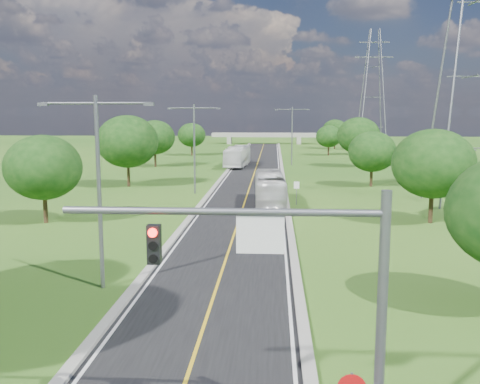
{
  "coord_description": "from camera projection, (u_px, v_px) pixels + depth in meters",
  "views": [
    {
      "loc": [
        2.94,
        -14.57,
        9.16
      ],
      "look_at": [
        0.33,
        26.39,
        3.0
      ],
      "focal_mm": 40.0,
      "sensor_mm": 36.0,
      "label": 1
    }
  ],
  "objects": [
    {
      "name": "tree_rd",
      "position": [
        359.0,
        136.0,
        89.08
      ],
      "size": [
        7.14,
        7.14,
        8.3
      ],
      "color": "black",
      "rests_on": "ground"
    },
    {
      "name": "streetlight_mid_left",
      "position": [
        194.0,
        141.0,
        59.83
      ],
      "size": [
        5.9,
        0.25,
        10.0
      ],
      "color": "slate",
      "rests_on": "ground"
    },
    {
      "name": "curb_right",
      "position": [
        282.0,
        172.0,
        80.78
      ],
      "size": [
        0.5,
        150.0,
        0.22
      ],
      "primitive_type": "cube",
      "color": "gray",
      "rests_on": "ground"
    },
    {
      "name": "bus_outbound",
      "position": [
        270.0,
        189.0,
        52.11
      ],
      "size": [
        3.17,
        11.82,
        3.27
      ],
      "primitive_type": "imported",
      "rotation": [
        0.0,
        0.0,
        3.18
      ],
      "color": "silver",
      "rests_on": "road"
    },
    {
      "name": "power_tower_near",
      "position": [
        471.0,
        62.0,
        51.94
      ],
      "size": [
        9.0,
        6.4,
        28.0
      ],
      "color": "slate",
      "rests_on": "ground"
    },
    {
      "name": "streetlight_near_left",
      "position": [
        99.0,
        176.0,
        27.26
      ],
      "size": [
        5.9,
        0.25,
        10.0
      ],
      "color": "slate",
      "rests_on": "ground"
    },
    {
      "name": "bus_inbound",
      "position": [
        237.0,
        156.0,
        89.75
      ],
      "size": [
        3.82,
        12.56,
        3.45
      ],
      "primitive_type": "imported",
      "rotation": [
        0.0,
        0.0,
        -0.08
      ],
      "color": "white",
      "rests_on": "road"
    },
    {
      "name": "road",
      "position": [
        254.0,
        173.0,
        81.06
      ],
      "size": [
        8.0,
        150.0,
        0.06
      ],
      "primitive_type": "cube",
      "color": "black",
      "rests_on": "ground"
    },
    {
      "name": "curb_left",
      "position": [
        227.0,
        172.0,
        81.31
      ],
      "size": [
        0.5,
        150.0,
        0.22
      ],
      "primitive_type": "cube",
      "color": "gray",
      "rests_on": "ground"
    },
    {
      "name": "speed_limit_sign",
      "position": [
        297.0,
        189.0,
        52.85
      ],
      "size": [
        0.55,
        0.09,
        2.4
      ],
      "color": "slate",
      "rests_on": "ground"
    },
    {
      "name": "ground",
      "position": [
        253.0,
        178.0,
        75.14
      ],
      "size": [
        260.0,
        260.0,
        0.0
      ],
      "primitive_type": "plane",
      "color": "#224E15",
      "rests_on": "ground"
    },
    {
      "name": "tree_le",
      "position": [
        192.0,
        135.0,
        112.91
      ],
      "size": [
        5.88,
        5.88,
        6.84
      ],
      "color": "black",
      "rests_on": "ground"
    },
    {
      "name": "tree_re",
      "position": [
        329.0,
        136.0,
        113.11
      ],
      "size": [
        5.46,
        5.46,
        6.35
      ],
      "color": "black",
      "rests_on": "ground"
    },
    {
      "name": "streetlight_far_right",
      "position": [
        292.0,
        131.0,
        91.64
      ],
      "size": [
        5.9,
        0.25,
        10.0
      ],
      "color": "slate",
      "rests_on": "ground"
    },
    {
      "name": "overpass",
      "position": [
        264.0,
        136.0,
        153.73
      ],
      "size": [
        30.0,
        3.0,
        3.2
      ],
      "color": "gray",
      "rests_on": "ground"
    },
    {
      "name": "signal_mast",
      "position": [
        301.0,
        276.0,
        13.98
      ],
      "size": [
        8.54,
        0.33,
        7.2
      ],
      "color": "slate",
      "rests_on": "ground"
    },
    {
      "name": "tree_lb",
      "position": [
        43.0,
        167.0,
        43.88
      ],
      "size": [
        6.3,
        6.3,
        7.33
      ],
      "color": "black",
      "rests_on": "ground"
    },
    {
      "name": "tree_rc",
      "position": [
        372.0,
        152.0,
        65.66
      ],
      "size": [
        5.88,
        5.88,
        6.84
      ],
      "color": "black",
      "rests_on": "ground"
    },
    {
      "name": "tree_rb",
      "position": [
        433.0,
        164.0,
        43.79
      ],
      "size": [
        6.72,
        6.72,
        7.82
      ],
      "color": "black",
      "rests_on": "ground"
    },
    {
      "name": "tree_rf",
      "position": [
        335.0,
        130.0,
        132.53
      ],
      "size": [
        6.3,
        6.3,
        7.33
      ],
      "color": "black",
      "rests_on": "ground"
    },
    {
      "name": "tree_ld",
      "position": [
        155.0,
        137.0,
        89.29
      ],
      "size": [
        6.72,
        6.72,
        7.82
      ],
      "color": "black",
      "rests_on": "ground"
    },
    {
      "name": "power_tower_far",
      "position": [
        373.0,
        91.0,
        125.7
      ],
      "size": [
        9.0,
        6.4,
        28.0
      ],
      "color": "slate",
      "rests_on": "ground"
    },
    {
      "name": "tree_lc",
      "position": [
        127.0,
        142.0,
        65.39
      ],
      "size": [
        7.56,
        7.56,
        8.79
      ],
      "color": "black",
      "rests_on": "ground"
    }
  ]
}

